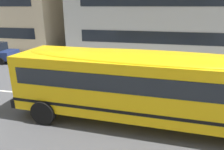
% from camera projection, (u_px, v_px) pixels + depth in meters
% --- Properties ---
extents(ground_plane, '(400.00, 400.00, 0.00)m').
position_uv_depth(ground_plane, '(92.00, 100.00, 10.57)').
color(ground_plane, '#4C4C4F').
extents(sidewalk_far, '(120.00, 3.00, 0.01)m').
position_uv_depth(sidewalk_far, '(120.00, 61.00, 18.10)').
color(sidewalk_far, gray).
rests_on(sidewalk_far, ground_plane).
extents(lane_centreline, '(110.00, 0.16, 0.01)m').
position_uv_depth(lane_centreline, '(92.00, 100.00, 10.57)').
color(lane_centreline, silver).
rests_on(lane_centreline, ground_plane).
extents(school_bus, '(13.14, 3.36, 2.92)m').
position_uv_depth(school_bus, '(160.00, 83.00, 7.98)').
color(school_bus, yellow).
rests_on(school_bus, ground_plane).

